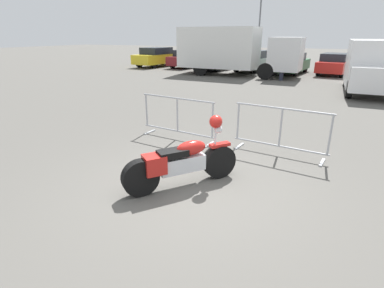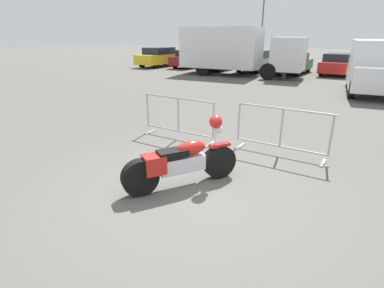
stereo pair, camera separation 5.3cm
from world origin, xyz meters
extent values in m
plane|color=#54514C|center=(0.00, 0.00, 0.00)|extent=(120.00, 120.00, 0.00)
cylinder|color=black|center=(0.24, 0.69, 0.31)|extent=(0.52, 0.60, 0.62)
cylinder|color=black|center=(-0.70, -0.50, 0.31)|extent=(0.52, 0.60, 0.62)
cube|color=silver|center=(-0.23, 0.09, 0.41)|extent=(0.69, 0.79, 0.27)
ellipsoid|color=#B21E19|center=(-0.12, 0.23, 0.68)|extent=(0.54, 0.59, 0.25)
cube|color=black|center=(-0.34, -0.05, 0.64)|extent=(0.53, 0.57, 0.12)
cube|color=#B21E19|center=(-0.55, -0.31, 0.51)|extent=(0.46, 0.47, 0.31)
cube|color=#B21E19|center=(0.24, 0.69, 0.64)|extent=(0.35, 0.39, 0.06)
cylinder|color=silver|center=(0.18, 0.61, 0.78)|extent=(0.05, 0.05, 0.44)
sphere|color=silver|center=(0.21, 0.65, 0.95)|extent=(0.16, 0.16, 0.16)
sphere|color=#B21E19|center=(0.18, 0.61, 1.09)|extent=(0.23, 0.23, 0.23)
cylinder|color=#9EA0A5|center=(-1.50, 2.31, 1.05)|extent=(2.09, 0.27, 0.04)
cylinder|color=#9EA0A5|center=(-1.50, 2.31, 0.20)|extent=(2.09, 0.27, 0.04)
cylinder|color=#9EA0A5|center=(-2.50, 2.42, 0.62)|extent=(0.05, 0.05, 0.85)
cylinder|color=#9EA0A5|center=(-1.50, 2.31, 0.62)|extent=(0.05, 0.05, 0.85)
cylinder|color=#9EA0A5|center=(-0.51, 2.20, 0.62)|extent=(0.05, 0.05, 0.85)
cube|color=#9EA0A5|center=(-2.43, 2.41, 0.01)|extent=(0.11, 0.44, 0.03)
cube|color=#9EA0A5|center=(-0.58, 2.21, 0.01)|extent=(0.11, 0.44, 0.03)
cylinder|color=#9EA0A5|center=(1.04, 2.31, 1.05)|extent=(2.09, 0.27, 0.04)
cylinder|color=#9EA0A5|center=(1.04, 2.31, 0.20)|extent=(2.09, 0.27, 0.04)
cylinder|color=#9EA0A5|center=(0.05, 2.42, 0.62)|extent=(0.05, 0.05, 0.85)
cylinder|color=#9EA0A5|center=(1.04, 2.31, 0.62)|extent=(0.05, 0.05, 0.85)
cylinder|color=#9EA0A5|center=(2.04, 2.20, 0.62)|extent=(0.05, 0.05, 0.85)
cube|color=#9EA0A5|center=(0.12, 2.41, 0.01)|extent=(0.11, 0.44, 0.03)
cube|color=#9EA0A5|center=(1.97, 2.21, 0.01)|extent=(0.11, 0.44, 0.03)
cube|color=white|center=(-5.22, 15.05, 1.73)|extent=(5.03, 2.36, 2.50)
cube|color=silver|center=(-0.92, 15.00, 1.43)|extent=(1.83, 2.21, 1.90)
cylinder|color=black|center=(-1.84, 15.98, 0.48)|extent=(0.96, 0.29, 0.96)
cylinder|color=black|center=(-1.86, 14.05, 0.48)|extent=(0.96, 0.29, 0.96)
cylinder|color=black|center=(-6.06, 16.03, 0.48)|extent=(0.96, 0.29, 0.96)
cylinder|color=black|center=(-6.08, 14.10, 0.48)|extent=(0.96, 0.29, 0.96)
cube|color=white|center=(3.35, 12.17, 1.31)|extent=(2.09, 4.14, 2.00)
cube|color=white|center=(3.40, 9.68, 0.84)|extent=(1.92, 0.94, 1.00)
cylinder|color=black|center=(2.56, 10.06, 0.36)|extent=(0.26, 0.72, 0.72)
cylinder|color=black|center=(2.49, 13.36, 0.36)|extent=(0.26, 0.72, 0.72)
cube|color=yellow|center=(-11.74, 18.06, 0.64)|extent=(2.43, 4.72, 0.73)
cube|color=#1E232B|center=(-11.76, 17.90, 1.27)|extent=(1.99, 2.51, 0.52)
cylinder|color=black|center=(-12.31, 19.59, 0.34)|extent=(0.32, 0.70, 0.67)
cylinder|color=black|center=(-10.78, 19.38, 0.34)|extent=(0.32, 0.70, 0.67)
cylinder|color=black|center=(-12.70, 16.73, 0.34)|extent=(0.32, 0.70, 0.67)
cylinder|color=black|center=(-11.18, 16.52, 0.34)|extent=(0.32, 0.70, 0.67)
cube|color=maroon|center=(-9.05, 18.46, 0.57)|extent=(2.18, 4.23, 0.66)
cube|color=#1E232B|center=(-9.07, 18.32, 1.14)|extent=(1.78, 2.26, 0.47)
cylinder|color=black|center=(-9.55, 19.83, 0.30)|extent=(0.29, 0.62, 0.60)
cylinder|color=black|center=(-8.18, 19.64, 0.30)|extent=(0.29, 0.62, 0.60)
cylinder|color=black|center=(-9.91, 17.27, 0.30)|extent=(0.29, 0.62, 0.60)
cylinder|color=black|center=(-8.54, 17.08, 0.30)|extent=(0.29, 0.62, 0.60)
cube|color=white|center=(-6.35, 17.94, 0.63)|extent=(2.40, 4.65, 0.72)
cube|color=#1E232B|center=(-6.37, 17.78, 1.25)|extent=(1.96, 2.48, 0.52)
cylinder|color=black|center=(-6.91, 19.45, 0.33)|extent=(0.32, 0.69, 0.66)
cylinder|color=black|center=(-5.40, 19.24, 0.33)|extent=(0.32, 0.69, 0.66)
cylinder|color=black|center=(-7.30, 16.63, 0.33)|extent=(0.32, 0.69, 0.66)
cylinder|color=black|center=(-5.79, 16.42, 0.33)|extent=(0.32, 0.69, 0.66)
cube|color=#B7BABF|center=(-3.66, 18.25, 0.60)|extent=(2.29, 4.44, 0.69)
cube|color=#1E232B|center=(-3.68, 18.10, 1.19)|extent=(1.87, 2.37, 0.49)
cylinder|color=black|center=(-4.19, 19.69, 0.32)|extent=(0.30, 0.65, 0.63)
cylinder|color=black|center=(-2.75, 19.49, 0.32)|extent=(0.30, 0.65, 0.63)
cylinder|color=black|center=(-4.56, 17.00, 0.32)|extent=(0.30, 0.65, 0.63)
cylinder|color=black|center=(-3.12, 16.80, 0.32)|extent=(0.30, 0.65, 0.63)
cube|color=#236B38|center=(-0.96, 17.76, 0.57)|extent=(2.17, 4.21, 0.66)
cube|color=#1E232B|center=(-0.98, 17.62, 1.13)|extent=(1.77, 2.25, 0.47)
cylinder|color=black|center=(-1.47, 19.13, 0.30)|extent=(0.29, 0.62, 0.60)
cylinder|color=black|center=(-0.10, 18.94, 0.30)|extent=(0.29, 0.62, 0.60)
cylinder|color=black|center=(-1.82, 16.58, 0.30)|extent=(0.29, 0.62, 0.60)
cylinder|color=black|center=(-0.46, 16.39, 0.30)|extent=(0.29, 0.62, 0.60)
cube|color=#B21E19|center=(1.73, 18.40, 0.57)|extent=(2.18, 4.22, 0.66)
cube|color=#1E232B|center=(1.71, 18.26, 1.14)|extent=(1.78, 2.25, 0.47)
cylinder|color=black|center=(1.23, 19.78, 0.30)|extent=(0.29, 0.62, 0.60)
cylinder|color=black|center=(2.59, 19.59, 0.30)|extent=(0.29, 0.62, 0.60)
cylinder|color=black|center=(0.87, 17.22, 0.30)|extent=(0.29, 0.62, 0.60)
cylinder|color=black|center=(2.24, 17.03, 0.30)|extent=(0.29, 0.62, 0.60)
cylinder|color=#262838|center=(-0.93, 14.11, 0.42)|extent=(0.26, 0.26, 0.85)
cylinder|color=#2D4C8C|center=(-0.93, 14.11, 1.16)|extent=(0.37, 0.37, 0.62)
sphere|color=tan|center=(-0.93, 14.11, 1.58)|extent=(0.22, 0.22, 0.22)
cylinder|color=#595B60|center=(-4.33, 21.99, 2.75)|extent=(0.12, 0.12, 5.50)
camera|label=1|loc=(1.97, -4.14, 2.53)|focal=28.00mm
camera|label=2|loc=(2.02, -4.12, 2.53)|focal=28.00mm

